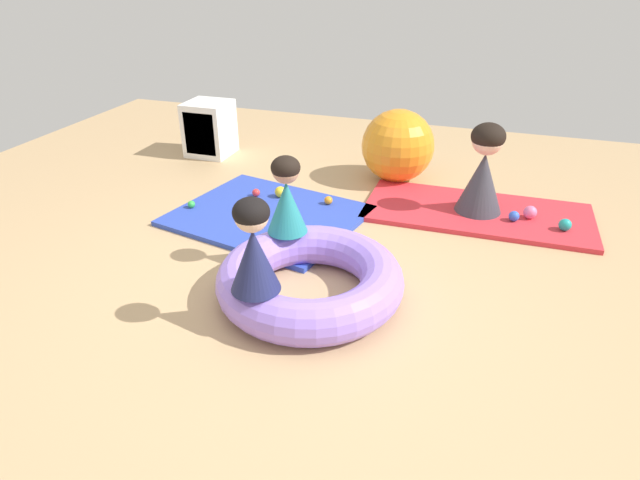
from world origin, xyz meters
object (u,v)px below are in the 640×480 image
object	(u,v)px
play_ball_orange_second	(290,211)
exercise_ball_large	(398,146)
play_ball_teal	(565,225)
play_ball_orange	(328,200)
play_ball_blue	(514,216)
child_in_teal	(286,196)
adult_seated	(483,170)
inflatable_cushion	(310,279)
play_ball_yellow	(280,192)
play_ball_red	(256,193)
storage_cube	(208,129)
play_ball_green	(191,204)
play_ball_pink	(530,212)
child_in_navy	(253,247)

from	to	relation	value
play_ball_orange_second	exercise_ball_large	size ratio (longest dim) A/B	0.13
play_ball_teal	play_ball_orange_second	distance (m)	2.15
play_ball_orange	play_ball_blue	bearing A→B (deg)	5.98
child_in_teal	exercise_ball_large	xyz separation A→B (m)	(0.40, 1.81, -0.19)
play_ball_blue	play_ball_teal	size ratio (longest dim) A/B	0.88
adult_seated	exercise_ball_large	world-z (taller)	adult_seated
inflatable_cushion	child_in_teal	size ratio (longest dim) A/B	2.21
play_ball_blue	play_ball_orange_second	size ratio (longest dim) A/B	0.92
inflatable_cushion	play_ball_yellow	distance (m)	1.52
play_ball_red	play_ball_yellow	size ratio (longest dim) A/B	0.71
inflatable_cushion	play_ball_orange	xyz separation A→B (m)	(-0.29, 1.32, -0.06)
inflatable_cushion	child_in_teal	bearing A→B (deg)	129.87
play_ball_yellow	storage_cube	distance (m)	1.50
adult_seated	child_in_teal	bearing A→B (deg)	56.73
play_ball_blue	play_ball_red	distance (m)	2.17
play_ball_yellow	adult_seated	bearing A→B (deg)	8.89
play_ball_green	play_ball_yellow	xyz separation A→B (m)	(0.63, 0.44, 0.02)
exercise_ball_large	adult_seated	bearing A→B (deg)	-34.65
play_ball_green	play_ball_pink	world-z (taller)	play_ball_pink
child_in_navy	play_ball_blue	xyz separation A→B (m)	(1.40, 1.86, -0.46)
inflatable_cushion	adult_seated	size ratio (longest dim) A/B	1.59
play_ball_teal	play_ball_green	size ratio (longest dim) A/B	1.54
adult_seated	play_ball_yellow	xyz separation A→B (m)	(-1.66, -0.26, -0.31)
child_in_navy	storage_cube	xyz separation A→B (m)	(-1.73, 2.62, -0.26)
child_in_teal	adult_seated	world-z (taller)	child_in_teal
play_ball_orange_second	exercise_ball_large	xyz separation A→B (m)	(0.65, 1.14, 0.25)
play_ball_pink	exercise_ball_large	world-z (taller)	exercise_ball_large
play_ball_green	play_ball_pink	size ratio (longest dim) A/B	0.59
play_ball_orange_second	exercise_ball_large	world-z (taller)	exercise_ball_large
child_in_teal	adult_seated	distance (m)	1.74
play_ball_orange	play_ball_pink	world-z (taller)	play_ball_pink
inflatable_cushion	exercise_ball_large	bearing A→B (deg)	86.70
play_ball_orange	play_ball_red	distance (m)	0.66
storage_cube	play_ball_yellow	bearing A→B (deg)	-37.52
play_ball_blue	play_ball_teal	bearing A→B (deg)	-7.55
play_ball_yellow	play_ball_orange_second	distance (m)	0.40
inflatable_cushion	child_in_navy	world-z (taller)	child_in_navy
child_in_navy	exercise_ball_large	bearing A→B (deg)	-53.22
play_ball_teal	play_ball_red	bearing A→B (deg)	-176.68
adult_seated	play_ball_yellow	size ratio (longest dim) A/B	7.67
inflatable_cushion	play_ball_red	distance (m)	1.59
inflatable_cushion	adult_seated	distance (m)	1.86
inflatable_cushion	play_ball_orange	bearing A→B (deg)	102.60
play_ball_teal	play_ball_pink	world-z (taller)	play_ball_pink
play_ball_blue	play_ball_teal	world-z (taller)	play_ball_teal
adult_seated	storage_cube	size ratio (longest dim) A/B	1.32
play_ball_green	storage_cube	world-z (taller)	storage_cube
play_ball_green	play_ball_red	xyz separation A→B (m)	(0.42, 0.39, 0.00)
inflatable_cushion	play_ball_teal	size ratio (longest dim) A/B	12.31
play_ball_red	child_in_teal	bearing A→B (deg)	-54.60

